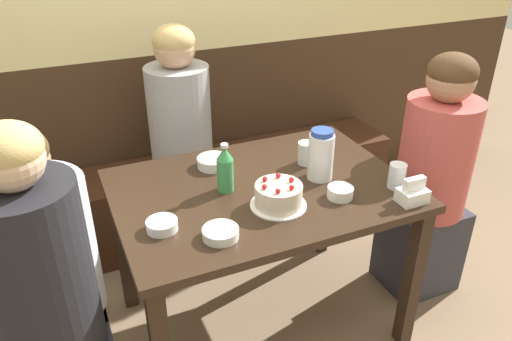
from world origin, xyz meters
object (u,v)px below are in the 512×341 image
at_px(bench_seat, 202,196).
at_px(person_grey_tee, 431,183).
at_px(person_teal_shirt, 183,154).
at_px(birthday_cake, 278,196).
at_px(napkin_holder, 413,193).
at_px(bowl_rice_small, 221,233).
at_px(soju_bottle, 225,169).
at_px(glass_tumbler_short, 397,176).
at_px(glass_water_tall, 306,153).
at_px(bowl_soup_white, 213,162).
at_px(bowl_side_dish, 340,192).
at_px(person_pale_blue_shirt, 51,316).
at_px(bowl_sauce_shallow, 162,225).
at_px(person_dark_striped, 48,281).
at_px(water_pitcher, 321,155).

relative_size(bench_seat, person_grey_tee, 1.95).
bearing_deg(person_teal_shirt, birthday_cake, 9.33).
bearing_deg(birthday_cake, napkin_holder, -20.63).
bearing_deg(bowl_rice_small, person_grey_tee, 9.75).
xyz_separation_m(soju_bottle, bowl_rice_small, (-0.13, -0.29, -0.08)).
relative_size(glass_tumbler_short, person_teal_shirt, 0.08).
xyz_separation_m(person_teal_shirt, person_grey_tee, (0.99, -0.74, -0.01)).
xyz_separation_m(bench_seat, glass_water_tall, (0.26, -0.72, 0.56)).
relative_size(birthday_cake, person_teal_shirt, 0.17).
bearing_deg(bowl_soup_white, birthday_cake, -73.88).
bearing_deg(person_grey_tee, bowl_side_dish, 12.51).
bearing_deg(soju_bottle, glass_water_tall, 10.15).
xyz_separation_m(person_teal_shirt, person_pale_blue_shirt, (-0.71, -0.92, -0.01)).
bearing_deg(bench_seat, glass_tumbler_short, -64.78).
xyz_separation_m(bench_seat, bowl_side_dish, (0.25, -1.03, 0.53)).
distance_m(bowl_sauce_shallow, person_teal_shirt, 0.87).
distance_m(person_teal_shirt, person_dark_striped, 1.01).
xyz_separation_m(soju_bottle, person_grey_tee, (0.99, -0.10, -0.24)).
bearing_deg(water_pitcher, glass_water_tall, 86.01).
relative_size(bowl_rice_small, person_dark_striped, 0.11).
xyz_separation_m(soju_bottle, glass_tumbler_short, (0.63, -0.26, -0.04)).
relative_size(bowl_soup_white, glass_water_tall, 1.40).
height_order(bench_seat, napkin_holder, napkin_holder).
bearing_deg(soju_bottle, bowl_rice_small, -113.96).
bearing_deg(glass_water_tall, bowl_soup_white, 160.36).
bearing_deg(bowl_soup_white, soju_bottle, -95.91).
bearing_deg(bowl_soup_white, person_grey_tee, -17.73).
distance_m(bench_seat, person_teal_shirt, 0.43).
relative_size(water_pitcher, bowl_rice_small, 1.70).
xyz_separation_m(bowl_rice_small, person_dark_striped, (-0.58, 0.21, -0.18)).
bearing_deg(person_grey_tee, napkin_holder, 36.73).
relative_size(napkin_holder, glass_water_tall, 1.10).
relative_size(birthday_cake, bowl_soup_white, 1.54).
bearing_deg(birthday_cake, bowl_rice_small, -159.41).
relative_size(soju_bottle, glass_water_tall, 2.03).
bearing_deg(person_grey_tee, bowl_soup_white, -17.73).
xyz_separation_m(soju_bottle, bowl_sauce_shallow, (-0.30, -0.17, -0.08)).
distance_m(napkin_holder, person_teal_shirt, 1.20).
bearing_deg(person_dark_striped, bowl_soup_white, 21.77).
bearing_deg(napkin_holder, person_dark_striped, 167.63).
bearing_deg(person_dark_striped, bowl_side_dish, -7.83).
height_order(birthday_cake, bowl_side_dish, birthday_cake).
bearing_deg(person_pale_blue_shirt, bowl_soup_white, 34.04).
bearing_deg(bowl_rice_small, soju_bottle, 66.04).
relative_size(glass_water_tall, glass_tumbler_short, 0.97).
distance_m(bowl_rice_small, person_pale_blue_shirt, 0.60).
height_order(person_teal_shirt, person_pale_blue_shirt, person_teal_shirt).
height_order(soju_bottle, glass_water_tall, soju_bottle).
distance_m(water_pitcher, bowl_rice_small, 0.58).
bearing_deg(birthday_cake, person_grey_tee, 6.16).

